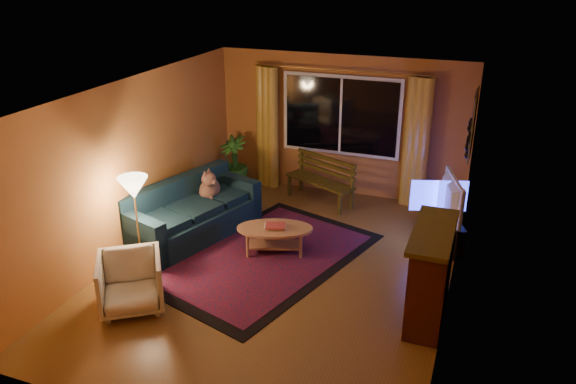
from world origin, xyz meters
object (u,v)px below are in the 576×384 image
(bench, at_px, (320,192))
(sofa, at_px, (193,211))
(coffee_table, at_px, (275,240))
(tv_console, at_px, (442,229))
(floor_lamp, at_px, (138,225))
(armchair, at_px, (130,280))

(bench, height_order, sofa, sofa)
(bench, relative_size, coffee_table, 1.20)
(bench, xyz_separation_m, tv_console, (2.18, -0.82, 0.03))
(sofa, bearing_deg, tv_console, 35.04)
(floor_lamp, xyz_separation_m, tv_console, (3.81, 2.23, -0.45))
(coffee_table, height_order, tv_console, tv_console)
(tv_console, bearing_deg, coffee_table, -174.30)
(armchair, distance_m, coffee_table, 2.23)
(bench, xyz_separation_m, floor_lamp, (-1.63, -3.05, 0.48))
(armchair, xyz_separation_m, coffee_table, (1.13, 1.92, -0.18))
(floor_lamp, bearing_deg, sofa, 80.41)
(tv_console, bearing_deg, bench, 138.41)
(sofa, bearing_deg, armchair, -65.08)
(bench, bearing_deg, sofa, -102.20)
(bench, relative_size, sofa, 0.61)
(armchair, xyz_separation_m, tv_console, (3.39, 3.05, -0.15))
(sofa, relative_size, armchair, 2.80)
(floor_lamp, height_order, coffee_table, floor_lamp)
(armchair, bearing_deg, floor_lamp, 82.74)
(armchair, height_order, coffee_table, armchair)
(sofa, height_order, armchair, sofa)
(sofa, bearing_deg, floor_lamp, -81.50)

